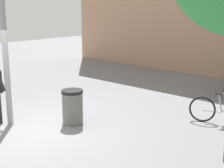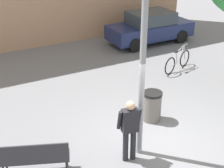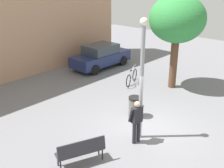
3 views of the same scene
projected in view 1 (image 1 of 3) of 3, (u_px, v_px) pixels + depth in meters
ground_plane at (34, 129)px, 8.64m from camera, size 36.00×36.00×0.00m
lamppost at (3, 27)px, 8.37m from camera, size 0.28×0.28×4.53m
bicycle_silver at (224, 111)px, 8.88m from camera, size 1.72×0.66×0.97m
trash_bin at (73, 107)px, 8.93m from camera, size 0.57×0.57×0.93m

